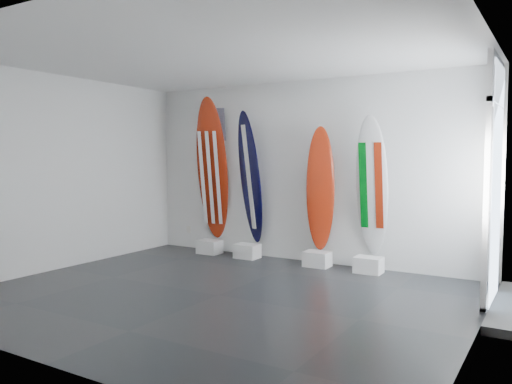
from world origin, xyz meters
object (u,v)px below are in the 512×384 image
Objects in this scene: surfboard_usa at (212,169)px; surfboard_swiss at (320,189)px; surfboard_italy at (372,186)px; surfboard_navy at (250,178)px.

surfboard_usa is 2.14m from surfboard_swiss.
surfboard_usa is at bearing 176.70° from surfboard_italy.
surfboard_navy is 1.16× the size of surfboard_swiss.
surfboard_italy is (0.84, 0.00, 0.07)m from surfboard_swiss.
surfboard_italy is at bearing -19.22° from surfboard_swiss.
surfboard_italy is (2.16, 0.00, -0.08)m from surfboard_navy.
surfboard_usa is 0.81m from surfboard_navy.
surfboard_usa is 1.20× the size of surfboard_italy.
surfboard_italy is (2.96, 0.00, -0.22)m from surfboard_usa.
surfboard_navy is 1.07× the size of surfboard_italy.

